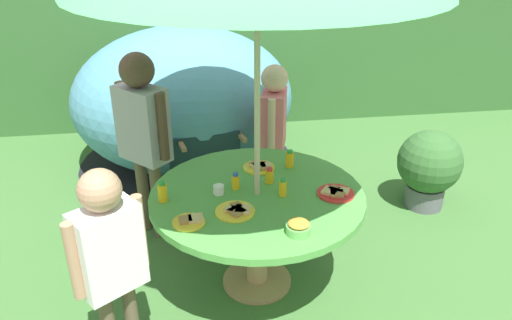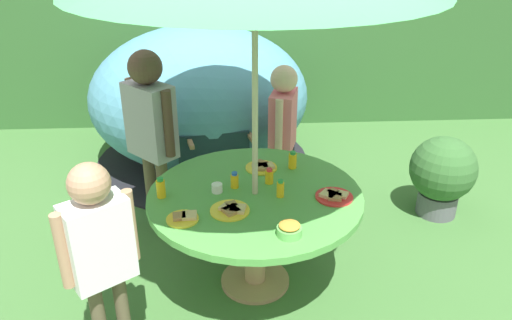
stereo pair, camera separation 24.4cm
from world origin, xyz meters
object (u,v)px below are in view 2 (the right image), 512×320
object	(u,v)px
juice_bottle_far_right	(269,176)
juice_bottle_front_edge	(235,180)
plate_mid_right	(262,167)
juice_bottle_center_back	(161,188)
potted_plant	(442,173)
dome_tent	(200,97)
juice_bottle_far_left	(280,189)
juice_bottle_mid_left	(293,160)
plate_near_right	(334,196)
snack_bowl	(289,229)
wooden_chair	(216,141)
child_in_white_shirt	(99,242)
child_in_pink_shirt	(283,121)
garden_table	(255,208)
child_in_grey_shirt	(150,121)
cup_near	(217,188)
plate_near_left	(183,218)
plate_center_front	(231,210)

from	to	relation	value
juice_bottle_far_right	juice_bottle_front_edge	xyz separation A→B (m)	(-0.23, -0.05, 0.00)
plate_mid_right	juice_bottle_center_back	world-z (taller)	juice_bottle_center_back
potted_plant	dome_tent	bearing A→B (deg)	149.98
juice_bottle_far_left	juice_bottle_mid_left	xyz separation A→B (m)	(0.12, 0.39, 0.00)
potted_plant	juice_bottle_far_left	xyz separation A→B (m)	(-1.42, -0.85, 0.38)
dome_tent	juice_bottle_far_left	world-z (taller)	dome_tent
potted_plant	plate_near_right	size ratio (longest dim) A/B	2.95
dome_tent	snack_bowl	xyz separation A→B (m)	(0.59, -2.43, 0.07)
wooden_chair	child_in_white_shirt	world-z (taller)	child_in_white_shirt
child_in_pink_shirt	juice_bottle_center_back	xyz separation A→B (m)	(-0.86, -0.99, -0.03)
plate_near_right	garden_table	bearing A→B (deg)	170.12
child_in_white_shirt	juice_bottle_front_edge	size ratio (longest dim) A/B	11.38
child_in_grey_shirt	juice_bottle_far_left	distance (m)	1.18
potted_plant	child_in_grey_shirt	world-z (taller)	child_in_grey_shirt
dome_tent	child_in_pink_shirt	bearing A→B (deg)	-63.51
child_in_white_shirt	juice_bottle_far_right	world-z (taller)	child_in_white_shirt
cup_near	juice_bottle_far_left	bearing A→B (deg)	-11.24
plate_mid_right	potted_plant	bearing A→B (deg)	17.06
plate_mid_right	juice_bottle_front_edge	distance (m)	0.32
plate_near_left	juice_bottle_front_edge	xyz separation A→B (m)	(0.30, 0.36, 0.04)
potted_plant	cup_near	size ratio (longest dim) A/B	9.99
child_in_grey_shirt	juice_bottle_front_edge	bearing A→B (deg)	-1.98
child_in_pink_shirt	plate_center_front	world-z (taller)	child_in_pink_shirt
plate_center_front	plate_near_left	world-z (taller)	same
juice_bottle_far_left	juice_bottle_center_back	bearing A→B (deg)	177.15
child_in_white_shirt	plate_mid_right	bearing A→B (deg)	10.68
juice_bottle_far_left	juice_bottle_far_right	size ratio (longest dim) A/B	1.09
child_in_grey_shirt	plate_mid_right	xyz separation A→B (m)	(0.79, -0.39, -0.20)
garden_table	cup_near	size ratio (longest dim) A/B	19.64
dome_tent	child_in_grey_shirt	bearing A→B (deg)	-112.60
plate_center_front	plate_near_right	bearing A→B (deg)	10.89
juice_bottle_far_left	plate_near_right	bearing A→B (deg)	-6.08
child_in_grey_shirt	juice_bottle_front_edge	xyz separation A→B (m)	(0.60, -0.64, -0.17)
dome_tent	potted_plant	distance (m)	2.34
plate_near_right	plate_near_left	distance (m)	0.93
snack_bowl	juice_bottle_far_right	xyz separation A→B (m)	(-0.06, 0.59, 0.01)
child_in_pink_shirt	juice_bottle_center_back	bearing A→B (deg)	-25.12
potted_plant	juice_bottle_far_left	bearing A→B (deg)	-149.13
dome_tent	wooden_chair	bearing A→B (deg)	-87.22
garden_table	juice_bottle_front_edge	size ratio (longest dim) A/B	12.55
juice_bottle_far_right	juice_bottle_mid_left	world-z (taller)	juice_bottle_mid_left
potted_plant	child_in_pink_shirt	size ratio (longest dim) A/B	0.55
juice_bottle_far_left	garden_table	bearing A→B (deg)	162.28
snack_bowl	juice_bottle_far_left	distance (m)	0.42
juice_bottle_far_right	plate_mid_right	bearing A→B (deg)	99.33
plate_near_right	juice_bottle_center_back	size ratio (longest dim) A/B	1.77
garden_table	child_in_white_shirt	distance (m)	1.03
child_in_pink_shirt	child_in_white_shirt	xyz separation A→B (m)	(-1.10, -1.56, -0.02)
snack_bowl	child_in_grey_shirt	bearing A→B (deg)	126.67
juice_bottle_far_left	juice_bottle_center_back	world-z (taller)	juice_bottle_center_back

